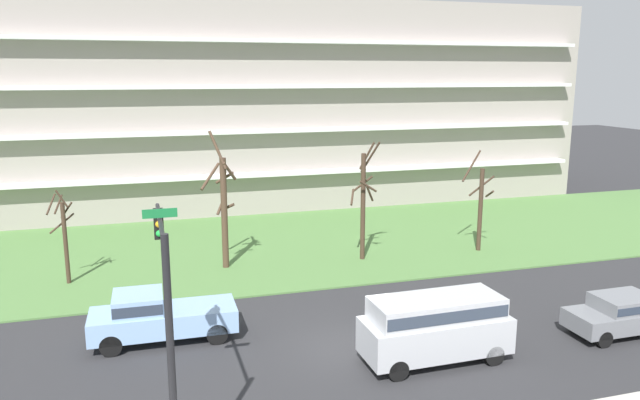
# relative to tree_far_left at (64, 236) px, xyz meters

# --- Properties ---
(ground) EXTENTS (160.00, 160.00, 0.00)m
(ground) POSITION_rel_tree_far_left_xyz_m (10.57, -10.28, -2.38)
(ground) COLOR #2D2D30
(grass_lawn_strip) EXTENTS (80.00, 16.00, 0.08)m
(grass_lawn_strip) POSITION_rel_tree_far_left_xyz_m (10.57, 3.72, -2.34)
(grass_lawn_strip) COLOR #547F42
(grass_lawn_strip) RESTS_ON ground
(apartment_building) EXTENTS (54.10, 14.63, 15.12)m
(apartment_building) POSITION_rel_tree_far_left_xyz_m (10.57, 18.56, 5.18)
(apartment_building) COLOR #9E938C
(apartment_building) RESTS_ON ground
(tree_far_left) EXTENTS (1.20, 1.16, 4.69)m
(tree_far_left) POSITION_rel_tree_far_left_xyz_m (0.00, 0.00, 0.00)
(tree_far_left) COLOR #423023
(tree_far_left) RESTS_ON ground
(tree_left) EXTENTS (1.88, 1.90, 7.20)m
(tree_left) POSITION_rel_tree_far_left_xyz_m (7.59, 0.28, 0.95)
(tree_left) COLOR #4C3828
(tree_left) RESTS_ON ground
(tree_center) EXTENTS (1.71, 1.52, 6.45)m
(tree_center) POSITION_rel_tree_far_left_xyz_m (14.97, -0.38, 0.93)
(tree_center) COLOR #423023
(tree_center) RESTS_ON ground
(tree_right) EXTENTS (2.01, 1.66, 5.68)m
(tree_right) POSITION_rel_tree_far_left_xyz_m (21.87, -0.66, 0.31)
(tree_right) COLOR #423023
(tree_right) RESTS_ON ground
(van_silver_near_left) EXTENTS (5.23, 2.08, 2.36)m
(van_silver_near_left) POSITION_rel_tree_far_left_xyz_m (13.22, -12.28, -0.99)
(van_silver_near_left) COLOR #B7BABF
(van_silver_near_left) RESTS_ON ground
(pickup_blue_center_left) EXTENTS (5.44, 2.10, 1.95)m
(pickup_blue_center_left) POSITION_rel_tree_far_left_xyz_m (3.93, -7.77, -1.37)
(pickup_blue_center_left) COLOR #8CB2E0
(pickup_blue_center_left) RESTS_ON ground
(sedan_gray_center_right) EXTENTS (4.41, 1.82, 1.57)m
(sedan_gray_center_right) POSITION_rel_tree_far_left_xyz_m (21.27, -12.28, -1.51)
(sedan_gray_center_right) COLOR slate
(sedan_gray_center_right) RESTS_ON ground
(traffic_signal_mast) EXTENTS (0.90, 5.12, 6.52)m
(traffic_signal_mast) POSITION_rel_tree_far_left_xyz_m (4.07, -15.20, 2.06)
(traffic_signal_mast) COLOR black
(traffic_signal_mast) RESTS_ON ground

